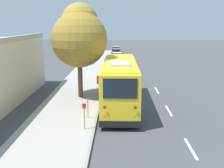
{
  "coord_description": "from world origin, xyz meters",
  "views": [
    {
      "loc": [
        -20.4,
        0.7,
        5.97
      ],
      "look_at": [
        0.94,
        1.12,
        1.3
      ],
      "focal_mm": 45.0,
      "sensor_mm": 36.0,
      "label": 1
    }
  ],
  "objects": [
    {
      "name": "curb_strip",
      "position": [
        0.0,
        2.01,
        0.07
      ],
      "size": [
        80.0,
        0.14,
        0.15
      ],
      "primitive_type": "cube",
      "color": "gray",
      "rests_on": "ground"
    },
    {
      "name": "sign_post_far",
      "position": [
        -3.79,
        2.53,
        0.79
      ],
      "size": [
        0.06,
        0.06,
        1.27
      ],
      "color": "gray",
      "rests_on": "sidewalk_slab"
    },
    {
      "name": "sidewalk_slab",
      "position": [
        0.0,
        4.19,
        0.07
      ],
      "size": [
        80.0,
        4.21,
        0.15
      ],
      "primitive_type": "cube",
      "color": "#A3A099",
      "rests_on": "ground"
    },
    {
      "name": "parked_sedan_white",
      "position": [
        24.21,
        0.75,
        0.62
      ],
      "size": [
        4.18,
        1.8,
        1.33
      ],
      "rotation": [
        0.0,
        0.0,
        -0.02
      ],
      "color": "silver",
      "rests_on": "ground"
    },
    {
      "name": "sign_post_near",
      "position": [
        -5.64,
        2.53,
        0.92
      ],
      "size": [
        0.06,
        0.22,
        1.48
      ],
      "color": "gray",
      "rests_on": "sidewalk_slab"
    },
    {
      "name": "parked_sedan_maroon",
      "position": [
        18.3,
        0.97,
        0.59
      ],
      "size": [
        4.63,
        1.83,
        1.28
      ],
      "rotation": [
        0.0,
        0.0,
        0.02
      ],
      "color": "maroon",
      "rests_on": "ground"
    },
    {
      "name": "ground_plane",
      "position": [
        0.0,
        0.0,
        0.0
      ],
      "size": [
        160.0,
        160.0,
        0.0
      ],
      "primitive_type": "plane",
      "color": "#474749"
    },
    {
      "name": "parked_sedan_gray",
      "position": [
        31.41,
        0.92,
        0.62
      ],
      "size": [
        4.68,
        1.86,
        1.33
      ],
      "rotation": [
        0.0,
        0.0,
        -0.05
      ],
      "color": "slate",
      "rests_on": "ground"
    },
    {
      "name": "fire_hydrant",
      "position": [
        6.26,
        2.61,
        0.55
      ],
      "size": [
        0.22,
        0.22,
        0.81
      ],
      "color": "red",
      "rests_on": "sidewalk_slab"
    },
    {
      "name": "lane_stripe_behind",
      "position": [
        -7.7,
        -2.88,
        0.0
      ],
      "size": [
        2.4,
        0.14,
        0.01
      ],
      "primitive_type": "cube",
      "color": "silver",
      "rests_on": "ground"
    },
    {
      "name": "shuttle_bus",
      "position": [
        -0.6,
        0.52,
        1.85
      ],
      "size": [
        10.26,
        2.58,
        3.45
      ],
      "rotation": [
        0.0,
        0.0,
        -0.01
      ],
      "color": "yellow",
      "rests_on": "ground"
    },
    {
      "name": "parked_sedan_tan",
      "position": [
        37.32,
        0.98,
        0.58
      ],
      "size": [
        4.67,
        1.82,
        1.26
      ],
      "rotation": [
        0.0,
        0.0,
        -0.03
      ],
      "color": "tan",
      "rests_on": "ground"
    },
    {
      "name": "lane_stripe_ahead",
      "position": [
        4.3,
        -2.88,
        0.0
      ],
      "size": [
        2.4,
        0.14,
        0.01
      ],
      "primitive_type": "cube",
      "color": "silver",
      "rests_on": "ground"
    },
    {
      "name": "lane_stripe_mid",
      "position": [
        -1.7,
        -2.88,
        0.0
      ],
      "size": [
        2.4,
        0.14,
        0.01
      ],
      "primitive_type": "cube",
      "color": "silver",
      "rests_on": "ground"
    },
    {
      "name": "parked_sedan_blue",
      "position": [
        11.33,
        0.79,
        0.6
      ],
      "size": [
        4.59,
        1.8,
        1.3
      ],
      "rotation": [
        0.0,
        0.0,
        0.0
      ],
      "color": "navy",
      "rests_on": "ground"
    },
    {
      "name": "street_tree",
      "position": [
        1.44,
        3.64,
        5.0
      ],
      "size": [
        4.32,
        4.32,
        7.37
      ],
      "color": "brown",
      "rests_on": "sidewalk_slab"
    }
  ]
}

